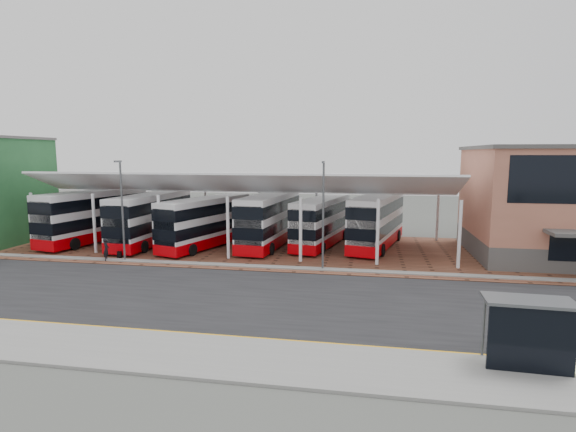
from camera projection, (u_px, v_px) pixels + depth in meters
name	position (u px, v px, depth m)	size (l,w,h in m)	color
ground	(280.00, 294.00, 27.61)	(140.00, 140.00, 0.00)	#4B4D48
road	(277.00, 299.00, 26.63)	(120.00, 14.00, 0.02)	black
forecourt	(330.00, 251.00, 39.93)	(72.00, 16.00, 0.06)	brown
sidewalk	(238.00, 358.00, 18.83)	(120.00, 4.00, 0.14)	gray
north_kerb	(296.00, 268.00, 33.65)	(120.00, 0.80, 0.14)	gray
yellow_line_near	(251.00, 340.00, 20.78)	(120.00, 0.12, 0.01)	#F6AE12
yellow_line_far	(252.00, 338.00, 21.07)	(120.00, 0.12, 0.01)	#F6AE12
canopy	(245.00, 184.00, 41.45)	(37.00, 11.63, 7.07)	white
lamp_west	(122.00, 208.00, 35.57)	(0.16, 0.90, 8.07)	#53565A
lamp_east	(323.00, 212.00, 32.78)	(0.16, 0.90, 8.07)	#53565A
bus_0	(95.00, 216.00, 43.79)	(5.21, 12.40, 4.98)	white
bus_1	(151.00, 219.00, 42.51)	(3.30, 11.72, 4.79)	white
bus_2	(206.00, 223.00, 41.17)	(5.72, 11.26, 4.54)	white
bus_3	(270.00, 220.00, 41.72)	(3.78, 11.90, 4.82)	white
bus_4	(322.00, 222.00, 41.82)	(4.73, 11.06, 4.44)	white
bus_5	(377.00, 221.00, 41.17)	(5.35, 11.95, 4.80)	white
pedestrian	(106.00, 250.00, 36.02)	(0.65, 0.43, 1.79)	black
suitcase	(119.00, 255.00, 37.01)	(0.33, 0.23, 0.56)	black
bus_shelter	(538.00, 328.00, 17.49)	(3.51, 1.72, 2.75)	black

